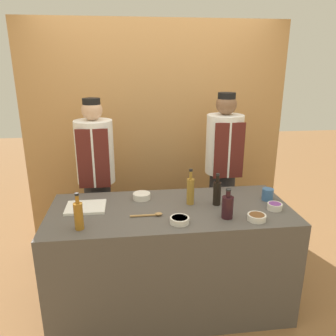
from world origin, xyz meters
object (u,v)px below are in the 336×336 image
object	(u,v)px
cutting_board	(86,207)
bottle_soy	(217,193)
wooden_spoon	(151,215)
chef_left	(97,179)
chef_right	(223,172)
bottle_vinegar	(190,190)
sauce_bowl_red	(180,220)
cup_blue	(268,194)
sauce_bowl_brown	(257,217)
sauce_bowl_white	(142,196)
bottle_wine	(228,206)
sauce_bowl_purple	(275,206)
bottle_amber	(79,215)

from	to	relation	value
cutting_board	bottle_soy	world-z (taller)	bottle_soy
cutting_board	wooden_spoon	xyz separation A→B (m)	(0.49, -0.20, 0.00)
bottle_soy	chef_left	distance (m)	1.22
chef_left	chef_right	xyz separation A→B (m)	(1.25, 0.00, 0.02)
cutting_board	bottle_vinegar	world-z (taller)	bottle_vinegar
sauce_bowl_red	chef_left	world-z (taller)	chef_left
cup_blue	chef_left	bearing A→B (deg)	155.49
sauce_bowl_brown	chef_right	xyz separation A→B (m)	(0.04, 1.00, 0.01)
sauce_bowl_white	bottle_wine	distance (m)	0.74
chef_left	sauce_bowl_purple	bearing A→B (deg)	-30.61
bottle_amber	chef_left	size ratio (longest dim) A/B	0.16
sauce_bowl_white	bottle_amber	distance (m)	0.65
cutting_board	bottle_wine	world-z (taller)	bottle_wine
sauce_bowl_brown	sauce_bowl_purple	bearing A→B (deg)	37.39
sauce_bowl_red	cup_blue	xyz separation A→B (m)	(0.78, 0.32, 0.02)
bottle_wine	sauce_bowl_white	bearing A→B (deg)	145.03
bottle_vinegar	sauce_bowl_red	bearing A→B (deg)	-113.03
bottle_wine	chef_right	xyz separation A→B (m)	(0.24, 0.93, -0.05)
sauce_bowl_brown	bottle_soy	bearing A→B (deg)	125.29
cutting_board	chef_right	xyz separation A→B (m)	(1.28, 0.65, 0.03)
sauce_bowl_white	chef_left	world-z (taller)	chef_left
sauce_bowl_purple	cup_blue	size ratio (longest dim) A/B	1.16
bottle_amber	chef_right	xyz separation A→B (m)	(1.29, 0.98, -0.06)
bottle_vinegar	bottle_soy	xyz separation A→B (m)	(0.21, -0.04, -0.01)
cutting_board	bottle_soy	bearing A→B (deg)	-2.82
sauce_bowl_white	sauce_bowl_purple	xyz separation A→B (m)	(1.01, -0.33, -0.00)
sauce_bowl_purple	bottle_amber	size ratio (longest dim) A/B	0.43
cutting_board	bottle_vinegar	bearing A→B (deg)	-0.75
bottle_amber	chef_right	distance (m)	1.62
sauce_bowl_white	bottle_wine	size ratio (longest dim) A/B	0.64
bottle_soy	bottle_wine	size ratio (longest dim) A/B	1.16
bottle_vinegar	cup_blue	bearing A→B (deg)	-0.05
chef_left	bottle_wine	bearing A→B (deg)	-42.58
bottle_amber	wooden_spoon	size ratio (longest dim) A/B	1.09
bottle_soy	bottle_wine	bearing A→B (deg)	-86.38
bottle_soy	chef_right	world-z (taller)	chef_right
sauce_bowl_red	sauce_bowl_purple	xyz separation A→B (m)	(0.77, 0.14, 0.00)
sauce_bowl_red	chef_right	world-z (taller)	chef_right
sauce_bowl_white	cutting_board	distance (m)	0.46
chef_right	bottle_vinegar	bearing A→B (deg)	-124.85
sauce_bowl_white	chef_right	bearing A→B (deg)	31.31
sauce_bowl_brown	cutting_board	distance (m)	1.30
sauce_bowl_red	cutting_board	bearing A→B (deg)	154.29
sauce_bowl_purple	chef_left	distance (m)	1.65
bottle_vinegar	chef_right	size ratio (longest dim) A/B	0.17
bottle_vinegar	bottle_amber	xyz separation A→B (m)	(-0.83, -0.32, -0.01)
sauce_bowl_purple	bottle_amber	bearing A→B (deg)	-174.61
sauce_bowl_brown	chef_right	world-z (taller)	chef_right
cutting_board	bottle_wine	xyz separation A→B (m)	(1.05, -0.29, 0.08)
bottle_vinegar	bottle_amber	distance (m)	0.89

